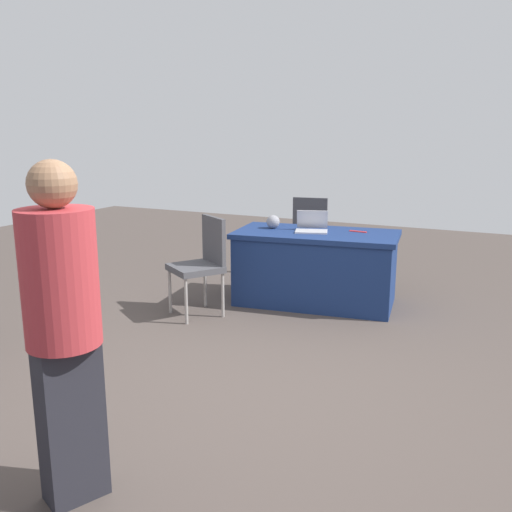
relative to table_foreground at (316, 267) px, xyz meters
name	(u,v)px	position (x,y,z in m)	size (l,w,h in m)	color
ground_plane	(260,395)	(-0.37, 2.13, -0.37)	(14.40, 14.40, 0.00)	#4C423D
table_foreground	(316,267)	(0.00, 0.00, 0.00)	(1.72, 1.04, 0.74)	navy
chair_tucked_right	(312,229)	(0.46, -1.14, 0.18)	(0.51, 0.51, 0.96)	#9E9993
chair_aisle	(202,260)	(0.86, 0.82, 0.17)	(0.61, 0.61, 0.95)	#9E9993
person_attendee_standing	(63,320)	(-0.01, 3.46, 0.53)	(0.45, 0.45, 1.63)	#26262D
laptop_silver	(312,228)	(0.05, 0.00, 0.41)	(0.39, 0.37, 0.21)	silver
yarn_ball	(273,222)	(0.48, 0.00, 0.44)	(0.14, 0.14, 0.14)	gray
scissors_red	(358,231)	(-0.38, -0.19, 0.37)	(0.18, 0.04, 0.01)	red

